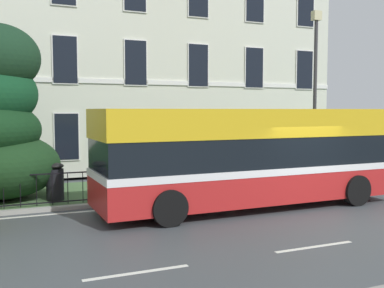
{
  "coord_description": "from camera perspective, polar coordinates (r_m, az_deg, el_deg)",
  "views": [
    {
      "loc": [
        -8.23,
        -9.59,
        2.97
      ],
      "look_at": [
        -2.55,
        3.74,
        1.89
      ],
      "focal_mm": 42.09,
      "sensor_mm": 36.0,
      "label": 1
    }
  ],
  "objects": [
    {
      "name": "iron_verge_railing",
      "position": [
        15.84,
        3.61,
        -4.25
      ],
      "size": [
        14.97,
        0.04,
        0.97
      ],
      "color": "black",
      "rests_on": "ground_plane"
    },
    {
      "name": "ground_plane",
      "position": [
        13.58,
        15.11,
        -8.58
      ],
      "size": [
        60.0,
        56.0,
        0.18
      ],
      "color": "#40464A"
    },
    {
      "name": "street_lamp_post",
      "position": [
        18.55,
        15.33,
        7.22
      ],
      "size": [
        0.36,
        0.24,
        6.72
      ],
      "color": "#333338",
      "rests_on": "ground_plane"
    },
    {
      "name": "litter_bin",
      "position": [
        14.99,
        -16.97,
        -4.55
      ],
      "size": [
        0.56,
        0.56,
        1.19
      ],
      "color": "black",
      "rests_on": "ground_plane"
    },
    {
      "name": "single_decker_bus",
      "position": [
        13.9,
        7.44,
        -1.46
      ],
      "size": [
        9.57,
        2.8,
        3.01
      ],
      "rotation": [
        0.0,
        0.0,
        0.02
      ],
      "color": "red",
      "rests_on": "ground_plane"
    },
    {
      "name": "georgian_townhouse",
      "position": [
        25.57,
        -7.05,
        11.85
      ],
      "size": [
        18.41,
        10.22,
        12.39
      ],
      "color": "silver",
      "rests_on": "ground_plane"
    }
  ]
}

